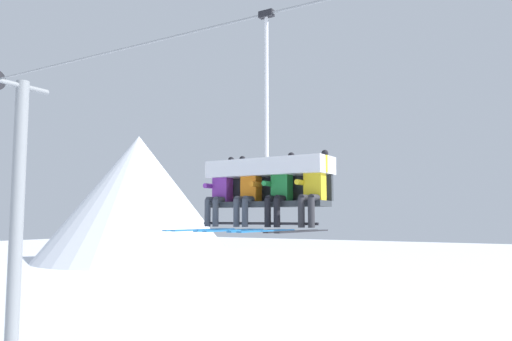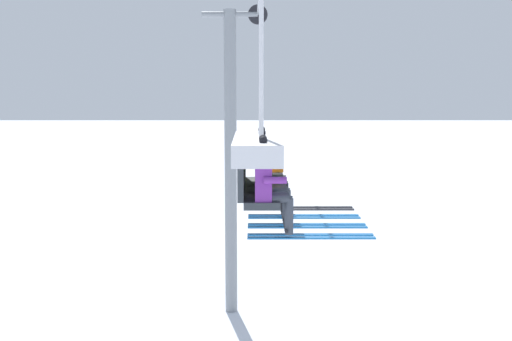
# 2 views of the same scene
# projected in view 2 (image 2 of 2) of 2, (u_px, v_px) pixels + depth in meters

# --- Properties ---
(lift_tower_far) EXTENTS (0.36, 1.88, 9.11)m
(lift_tower_far) POSITION_uv_depth(u_px,v_px,m) (231.00, 157.00, 18.88)
(lift_tower_far) COLOR gray
(lift_tower_far) RESTS_ON ground_plane
(chairlift_chair) EXTENTS (2.29, 0.74, 3.87)m
(chairlift_chair) POSITION_uv_depth(u_px,v_px,m) (256.00, 155.00, 9.35)
(chairlift_chair) COLOR #33383D
(skier_purple) EXTENTS (0.48, 1.70, 1.34)m
(skier_purple) POSITION_uv_depth(u_px,v_px,m) (272.00, 187.00, 8.48)
(skier_purple) COLOR purple
(skier_orange) EXTENTS (0.48, 1.70, 1.34)m
(skier_orange) POSITION_uv_depth(u_px,v_px,m) (271.00, 179.00, 9.09)
(skier_orange) COLOR orange
(skier_green) EXTENTS (0.48, 1.70, 1.34)m
(skier_green) POSITION_uv_depth(u_px,v_px,m) (270.00, 173.00, 9.71)
(skier_green) COLOR #23843D
(skier_yellow) EXTENTS (0.48, 1.70, 1.34)m
(skier_yellow) POSITION_uv_depth(u_px,v_px,m) (269.00, 167.00, 10.33)
(skier_yellow) COLOR yellow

